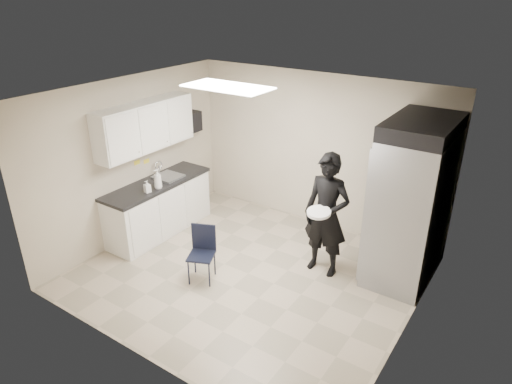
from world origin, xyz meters
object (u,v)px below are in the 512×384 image
Objects in this scene: lower_counter at (159,209)px; man_tuxedo at (327,215)px; commercial_fridge at (411,208)px; folding_chair at (201,256)px.

lower_counter is 1.05× the size of man_tuxedo.
commercial_fridge reaches higher than man_tuxedo.
man_tuxedo is at bearing 18.00° from folding_chair.
lower_counter is at bearing -164.12° from commercial_fridge.
commercial_fridge is 1.14m from man_tuxedo.
commercial_fridge is 2.96m from folding_chair.
folding_chair is (-2.29, -1.75, -0.66)m from commercial_fridge.
commercial_fridge is 2.68× the size of folding_chair.
man_tuxedo is at bearing -149.44° from commercial_fridge.
folding_chair is 1.84m from man_tuxedo.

